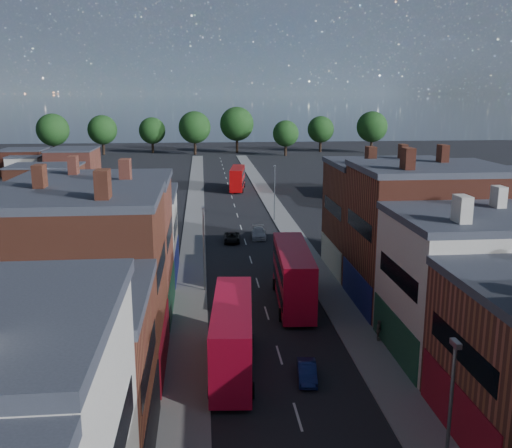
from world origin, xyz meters
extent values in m
cube|color=gray|center=(-6.50, 50.00, 0.06)|extent=(3.00, 200.00, 0.12)
cube|color=gray|center=(6.50, 50.00, 0.06)|extent=(3.00, 200.00, 0.12)
cylinder|color=slate|center=(5.20, 0.00, 4.00)|extent=(0.16, 0.16, 8.00)
cube|color=slate|center=(5.20, 0.00, 8.00)|extent=(0.25, 0.70, 0.25)
cylinder|color=slate|center=(-5.20, 30.00, 4.00)|extent=(0.16, 0.16, 8.00)
cube|color=slate|center=(-5.20, 30.00, 8.00)|extent=(0.25, 0.70, 0.25)
cylinder|color=slate|center=(5.20, 60.00, 4.00)|extent=(0.16, 0.16, 8.00)
cube|color=slate|center=(5.20, 60.00, 8.00)|extent=(0.25, 0.70, 0.25)
cube|color=#B90A27|center=(-3.42, 13.99, 2.58)|extent=(3.40, 11.28, 4.44)
cube|color=black|center=(-3.42, 13.99, 1.72)|extent=(3.39, 10.40, 0.91)
cube|color=black|center=(-3.42, 13.99, 3.64)|extent=(3.39, 10.40, 0.91)
cylinder|color=black|center=(-4.96, 10.55, 0.51)|extent=(0.38, 1.03, 1.01)
cylinder|color=black|center=(-2.44, 10.35, 0.51)|extent=(0.38, 1.03, 1.01)
cylinder|color=black|center=(-4.40, 17.64, 0.51)|extent=(0.38, 1.03, 1.01)
cylinder|color=black|center=(-1.88, 17.44, 0.51)|extent=(0.38, 1.03, 1.01)
cube|color=red|center=(2.53, 25.89, 2.75)|extent=(3.39, 12.00, 4.75)
cube|color=black|center=(2.53, 25.89, 1.83)|extent=(3.39, 11.06, 0.97)
cube|color=black|center=(2.53, 25.89, 3.88)|extent=(3.39, 11.06, 0.97)
cylinder|color=black|center=(0.96, 22.18, 0.54)|extent=(0.39, 1.10, 1.08)
cylinder|color=black|center=(3.66, 22.02, 0.54)|extent=(0.39, 1.10, 1.08)
cylinder|color=black|center=(1.41, 29.76, 0.54)|extent=(0.39, 1.10, 1.08)
cylinder|color=black|center=(4.10, 29.60, 0.54)|extent=(0.39, 1.10, 1.08)
cube|color=#A90708|center=(1.50, 87.56, 2.36)|extent=(3.58, 10.40, 4.08)
cube|color=black|center=(1.50, 87.56, 1.58)|extent=(3.54, 9.60, 0.83)
cube|color=black|center=(1.50, 87.56, 3.34)|extent=(3.54, 9.60, 0.83)
cylinder|color=black|center=(-0.06, 84.47, 0.46)|extent=(0.39, 0.95, 0.93)
cylinder|color=black|center=(2.24, 84.18, 0.46)|extent=(0.39, 0.95, 0.93)
cylinder|color=black|center=(0.76, 90.94, 0.46)|extent=(0.39, 0.95, 0.93)
cylinder|color=black|center=(3.06, 90.65, 0.46)|extent=(0.39, 0.95, 0.93)
imported|color=navy|center=(1.32, 12.28, 0.56)|extent=(1.58, 3.50, 1.12)
imported|color=black|center=(-1.67, 48.09, 0.59)|extent=(2.17, 4.33, 1.18)
imported|color=silver|center=(1.88, 49.88, 0.65)|extent=(2.11, 4.60, 1.31)
imported|color=#615D53|center=(7.70, 17.55, 0.91)|extent=(0.77, 1.02, 1.58)
camera|label=1|loc=(-5.17, -21.15, 18.16)|focal=40.00mm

